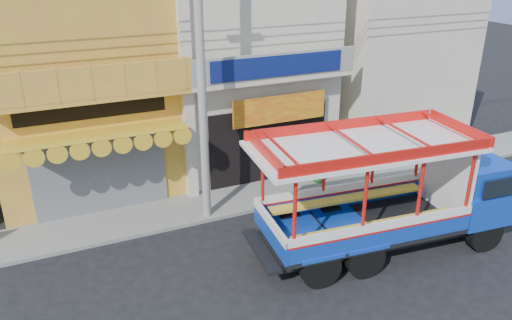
{
  "coord_description": "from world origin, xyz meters",
  "views": [
    {
      "loc": [
        -5.37,
        -10.39,
        8.19
      ],
      "look_at": [
        0.39,
        2.5,
        2.14
      ],
      "focal_mm": 35.0,
      "sensor_mm": 36.0,
      "label": 1
    }
  ],
  "objects_px": {
    "utility_pole": "(206,65)",
    "songthaew_truck": "(407,191)",
    "potted_plant_a": "(319,169)",
    "potted_plant_c": "(349,157)"
  },
  "relations": [
    {
      "from": "utility_pole",
      "to": "songthaew_truck",
      "type": "xyz_separation_m",
      "value": [
        4.62,
        -3.83,
        -3.26
      ]
    },
    {
      "from": "utility_pole",
      "to": "songthaew_truck",
      "type": "height_order",
      "value": "utility_pole"
    },
    {
      "from": "songthaew_truck",
      "to": "potted_plant_a",
      "type": "distance_m",
      "value": 4.73
    },
    {
      "from": "utility_pole",
      "to": "potted_plant_c",
      "type": "xyz_separation_m",
      "value": [
        6.03,
        1.08,
        -4.36
      ]
    },
    {
      "from": "potted_plant_a",
      "to": "utility_pole",
      "type": "bearing_deg",
      "value": 161.76
    },
    {
      "from": "songthaew_truck",
      "to": "potted_plant_c",
      "type": "height_order",
      "value": "songthaew_truck"
    },
    {
      "from": "utility_pole",
      "to": "songthaew_truck",
      "type": "relative_size",
      "value": 3.47
    },
    {
      "from": "potted_plant_a",
      "to": "songthaew_truck",
      "type": "bearing_deg",
      "value": -116.21
    },
    {
      "from": "utility_pole",
      "to": "potted_plant_a",
      "type": "distance_m",
      "value": 6.36
    },
    {
      "from": "songthaew_truck",
      "to": "potted_plant_c",
      "type": "xyz_separation_m",
      "value": [
        1.41,
        4.91,
        -1.1
      ]
    }
  ]
}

